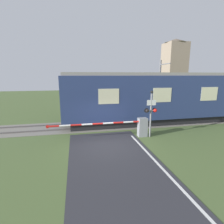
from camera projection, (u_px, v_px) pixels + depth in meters
name	position (u px, v px, depth m)	size (l,w,h in m)	color
ground_plane	(106.00, 144.00, 10.62)	(80.00, 80.00, 0.00)	#4C6033
track_bed	(98.00, 125.00, 14.41)	(36.00, 3.20, 0.13)	slate
train	(154.00, 98.00, 14.94)	(15.26, 2.95, 4.29)	black
crossing_barrier	(135.00, 127.00, 11.68)	(6.48, 0.44, 1.28)	gray
signal_post	(151.00, 111.00, 11.47)	(0.87, 0.26, 3.12)	gray
catenary_pole	(159.00, 87.00, 17.44)	(0.20, 1.90, 5.51)	slate
distant_building	(174.00, 67.00, 36.84)	(4.58, 4.58, 11.39)	gray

